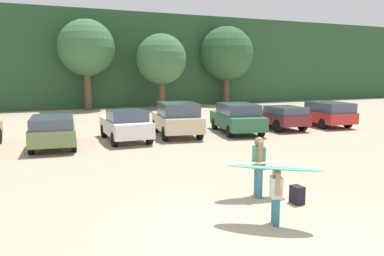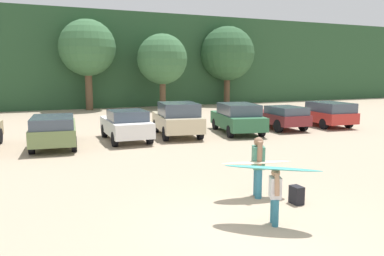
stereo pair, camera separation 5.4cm
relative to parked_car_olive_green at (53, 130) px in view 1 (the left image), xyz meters
The scene contains 16 objects.
ground_plane 11.65m from the parked_car_olive_green, 74.46° to the right, with size 120.00×120.00×0.00m, color tan.
hillside_ridge 24.10m from the parked_car_olive_green, 82.49° to the left, with size 108.00×12.00×8.72m, color #284C2D.
tree_center 17.62m from the parked_car_olive_green, 75.88° to the left, with size 4.78×4.78×7.67m.
tree_ridge_back 18.61m from the parked_car_olive_green, 55.54° to the left, with size 4.42×4.42×6.58m.
tree_far_right 24.79m from the parked_car_olive_green, 43.35° to the left, with size 5.34×5.34×7.72m.
parked_car_olive_green is the anchor object (origin of this frame).
parked_car_white 3.28m from the parked_car_olive_green, ahead, with size 1.89×4.05×1.49m.
parked_car_champagne 6.04m from the parked_car_olive_green, ahead, with size 2.53×4.41×1.74m.
parked_car_forest_green 9.36m from the parked_car_olive_green, ahead, with size 2.73×4.65×1.59m.
parked_car_maroon 12.34m from the parked_car_olive_green, ahead, with size 2.03×4.22×1.35m.
parked_car_red 15.57m from the parked_car_olive_green, ahead, with size 2.36×4.84×1.48m.
person_adult 10.33m from the parked_car_olive_green, 65.14° to the right, with size 0.43×0.65×1.60m.
person_child 11.70m from the parked_car_olive_green, 71.94° to the right, with size 0.33×0.49×1.24m.
surfboard_cream 10.36m from the parked_car_olive_green, 65.73° to the right, with size 1.97×0.98×0.13m.
surfboard_teal 11.67m from the parked_car_olive_green, 72.29° to the right, with size 1.97×1.72×0.18m.
backpack_dropped 11.37m from the parked_car_olive_green, 64.29° to the right, with size 0.24×0.34×0.45m.
Camera 1 is at (-4.39, -6.55, 3.27)m, focal length 36.49 mm.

